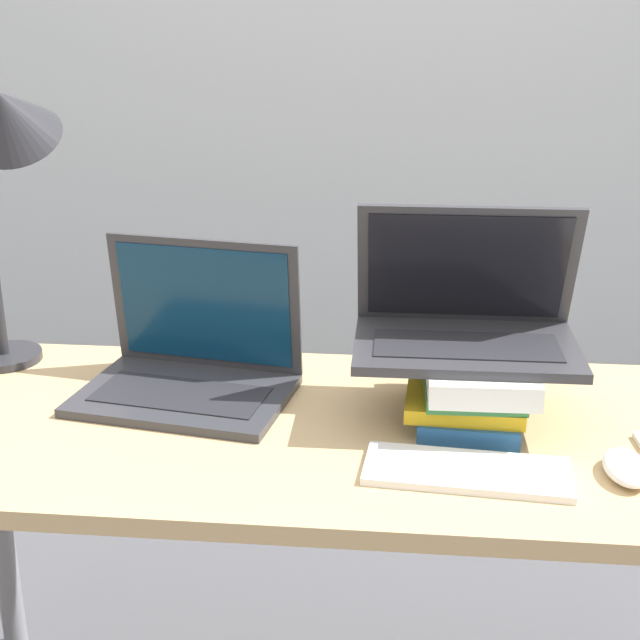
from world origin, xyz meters
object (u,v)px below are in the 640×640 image
laptop_left (191,364)px  laptop_on_books (466,320)px  wireless_keyboard (467,471)px  book_stack (472,383)px  mouse (626,467)px  desk_lamp (6,149)px

laptop_left → laptop_on_books: bearing=-3.7°
laptop_on_books → wireless_keyboard: bearing=-90.5°
book_stack → mouse: bearing=-40.2°
book_stack → laptop_on_books: (-0.01, 0.02, 0.10)m
book_stack → wireless_keyboard: book_stack is taller
laptop_left → wireless_keyboard: (0.47, -0.25, -0.05)m
book_stack → laptop_on_books: bearing=120.3°
laptop_left → mouse: bearing=-18.6°
laptop_left → wireless_keyboard: bearing=-28.3°
wireless_keyboard → desk_lamp: bearing=157.7°
wireless_keyboard → laptop_on_books: bearing=89.5°
book_stack → desk_lamp: (-0.80, 0.13, 0.35)m
laptop_left → desk_lamp: 0.49m
laptop_left → mouse: 0.73m
wireless_keyboard → desk_lamp: size_ratio=0.55×
laptop_left → book_stack: bearing=-6.4°
laptop_on_books → wireless_keyboard: laptop_on_books is taller
laptop_on_books → mouse: 0.34m
wireless_keyboard → mouse: 0.23m
laptop_left → book_stack: laptop_left is taller
laptop_left → book_stack: 0.48m
book_stack → laptop_left: bearing=173.6°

